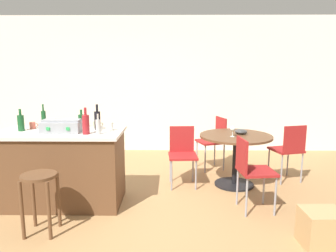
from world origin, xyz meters
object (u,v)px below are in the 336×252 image
object	(u,v)px
dining_table	(235,147)
bottle_3	(97,120)
serving_bowl	(241,132)
wooden_stool	(40,189)
cup_1	(33,125)
cup_2	(110,126)
bottle_0	(81,121)
kitchen_island	(63,167)
folding_chair_left	(289,148)
cardboard_box	(322,229)
folding_chair_near	(182,151)
folding_chair_far	(251,168)
bottle_2	(98,126)
cup_0	(97,125)
bottle_5	(86,124)
bottle_1	(44,119)
wine_glass	(233,129)
toolbox	(62,126)
bottle_4	(21,122)
folding_chair_right	(214,139)

from	to	relation	value
dining_table	bottle_3	distance (m)	1.98
bottle_3	serving_bowl	distance (m)	2.05
wooden_stool	cup_1	distance (m)	1.11
wooden_stool	cup_2	world-z (taller)	cup_2
wooden_stool	bottle_0	bearing A→B (deg)	79.55
kitchen_island	folding_chair_left	distance (m)	3.20
kitchen_island	cardboard_box	bearing A→B (deg)	-19.02
folding_chair_near	folding_chair_far	distance (m)	1.17
folding_chair_left	dining_table	bearing A→B (deg)	-169.49
folding_chair_left	bottle_3	distance (m)	2.80
wooden_stool	bottle_2	bearing A→B (deg)	48.46
bottle_0	cup_0	bearing A→B (deg)	-0.21
wooden_stool	bottle_5	distance (m)	0.88
dining_table	cup_2	size ratio (longest dim) A/B	8.40
bottle_3	serving_bowl	bearing A→B (deg)	18.42
kitchen_island	folding_chair_near	xyz separation A→B (m)	(1.51, 0.68, 0.03)
kitchen_island	bottle_1	bearing A→B (deg)	142.26
folding_chair_left	folding_chair_near	bearing A→B (deg)	-175.53
bottle_0	cardboard_box	bearing A→B (deg)	-24.58
wine_glass	cardboard_box	size ratio (longest dim) A/B	0.38
bottle_5	cup_1	size ratio (longest dim) A/B	2.89
toolbox	cardboard_box	bearing A→B (deg)	-18.12
folding_chair_far	cup_0	xyz separation A→B (m)	(-1.89, 0.41, 0.44)
wine_glass	dining_table	bearing A→B (deg)	55.99
folding_chair_near	cup_2	world-z (taller)	cup_2
kitchen_island	folding_chair_far	world-z (taller)	kitchen_island
bottle_3	bottle_4	bearing A→B (deg)	-174.62
folding_chair_near	toolbox	world-z (taller)	toolbox
dining_table	bottle_2	bearing A→B (deg)	-154.34
cardboard_box	cup_2	bearing A→B (deg)	155.72
bottle_1	cup_1	distance (m)	0.16
folding_chair_left	bottle_1	xyz separation A→B (m)	(-3.38, -0.58, 0.52)
cup_2	bottle_1	bearing A→B (deg)	167.56
toolbox	serving_bowl	distance (m)	2.46
wooden_stool	serving_bowl	distance (m)	2.79
folding_chair_far	cup_2	world-z (taller)	cup_2
bottle_4	serving_bowl	world-z (taller)	bottle_4
folding_chair_right	toolbox	size ratio (longest dim) A/B	1.89
folding_chair_near	folding_chair_far	bearing A→B (deg)	-48.23
folding_chair_left	cardboard_box	world-z (taller)	folding_chair_left
folding_chair_right	bottle_4	xyz separation A→B (m)	(-2.56, -1.43, 0.51)
folding_chair_near	folding_chair_left	bearing A→B (deg)	4.47
folding_chair_right	cup_0	xyz separation A→B (m)	(-1.68, -1.22, 0.45)
bottle_3	bottle_4	size ratio (longest dim) A/B	1.18
dining_table	wooden_stool	bearing A→B (deg)	-148.14
cup_2	cardboard_box	world-z (taller)	cup_2
cup_1	dining_table	bearing A→B (deg)	10.56
bottle_1	cup_0	size ratio (longest dim) A/B	2.42
wooden_stool	bottle_2	distance (m)	0.92
folding_chair_far	folding_chair_right	distance (m)	1.65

